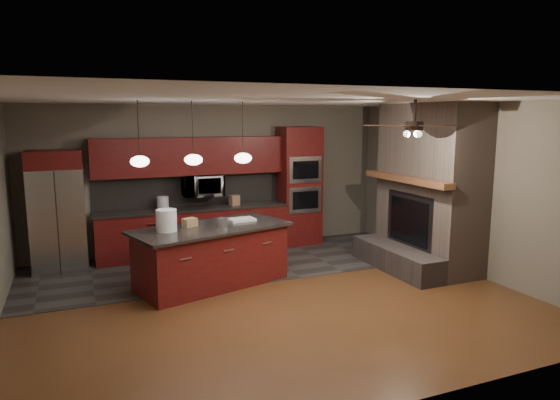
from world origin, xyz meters
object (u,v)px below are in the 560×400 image
oven_tower (299,186)px  counter_bucket (163,203)px  white_bucket (166,220)px  paint_tray (242,220)px  paint_can (223,222)px  cardboard_box (190,222)px  refrigerator (57,211)px  microwave (203,185)px  kitchen_island (212,256)px  counter_box (234,200)px

oven_tower → counter_bucket: 2.74m
white_bucket → paint_tray: size_ratio=0.80×
oven_tower → white_bucket: size_ratio=7.39×
paint_can → cardboard_box: 0.50m
refrigerator → cardboard_box: (1.88, -1.63, -0.03)m
paint_tray → white_bucket: bearing=-171.2°
oven_tower → paint_can: (-2.14, -1.85, -0.21)m
microwave → cardboard_box: 1.91m
refrigerator → kitchen_island: 2.86m
cardboard_box → counter_box: (1.24, 1.66, 0.01)m
microwave → kitchen_island: bearing=-100.3°
refrigerator → paint_tray: refrigerator is taller
microwave → white_bucket: microwave is taller
kitchen_island → counter_bucket: size_ratio=10.83×
kitchen_island → paint_can: 0.54m
paint_can → cardboard_box: cardboard_box is taller
paint_can → counter_box: size_ratio=0.89×
counter_bucket → counter_box: size_ratio=1.24×
white_bucket → cardboard_box: size_ratio=1.60×
oven_tower → microwave: oven_tower is taller
white_bucket → paint_can: 0.87m
refrigerator → counter_box: 3.11m
oven_tower → kitchen_island: bearing=-141.6°
refrigerator → paint_tray: 3.14m
kitchen_island → counter_bucket: counter_bucket is taller
oven_tower → paint_can: oven_tower is taller
white_bucket → counter_bucket: 1.92m
paint_tray → counter_box: 1.60m
counter_box → refrigerator: bearing=166.6°
microwave → cardboard_box: size_ratio=3.64×
paint_can → counter_box: 1.96m
oven_tower → refrigerator: 4.50m
kitchen_island → paint_can: (0.18, -0.01, 0.51)m
white_bucket → counter_bucket: (0.27, 1.90, -0.06)m
kitchen_island → refrigerator: bearing=124.8°
paint_can → cardboard_box: (-0.48, 0.14, 0.01)m
microwave → refrigerator: size_ratio=0.36×
counter_box → counter_bucket: bearing=163.9°
kitchen_island → white_bucket: size_ratio=8.05×
microwave → cardboard_box: microwave is taller
kitchen_island → paint_tray: size_ratio=6.42×
microwave → kitchen_island: (-0.35, -1.90, -0.84)m
oven_tower → kitchen_island: size_ratio=0.92×
counter_bucket → cardboard_box: bearing=-86.2°
paint_can → paint_tray: bearing=32.7°
microwave → refrigerator: (-2.52, -0.13, -0.29)m
oven_tower → counter_box: 1.40m
kitchen_island → white_bucket: (-0.68, -0.05, 0.62)m
counter_bucket → paint_tray: bearing=-58.6°
microwave → paint_tray: microwave is taller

